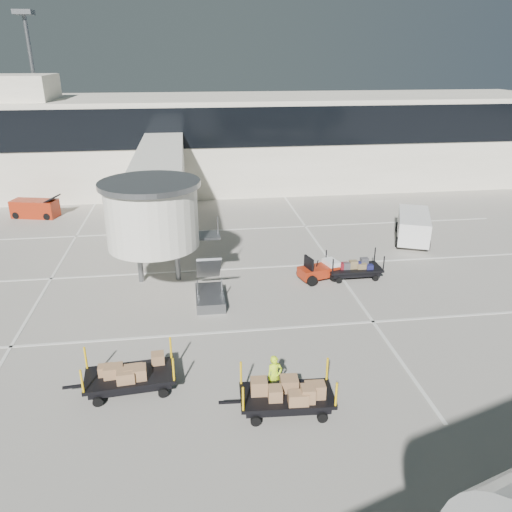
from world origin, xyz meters
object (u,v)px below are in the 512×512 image
object	(u,v)px
box_cart_near	(288,396)
ground_worker	(275,376)
baggage_tug	(319,271)
minivan	(413,224)
belt_loader	(35,209)
box_cart_far	(133,375)
suitcase_cart	(352,269)

from	to	relation	value
box_cart_near	ground_worker	bearing A→B (deg)	110.59
baggage_tug	box_cart_near	distance (m)	11.22
minivan	belt_loader	distance (m)	27.69
baggage_tug	ground_worker	world-z (taller)	ground_worker
minivan	ground_worker	bearing A→B (deg)	-106.04
box_cart_far	ground_worker	distance (m)	5.22
baggage_tug	suitcase_cart	world-z (taller)	suitcase_cart
baggage_tug	box_cart_near	world-z (taller)	box_cart_near
box_cart_far	minivan	distance (m)	21.99
suitcase_cart	minivan	world-z (taller)	minivan
baggage_tug	minivan	world-z (taller)	minivan
belt_loader	box_cart_near	bearing A→B (deg)	-44.82
suitcase_cart	belt_loader	size ratio (longest dim) A/B	0.96
box_cart_near	ground_worker	distance (m)	1.03
box_cart_near	minivan	distance (m)	19.72
suitcase_cart	belt_loader	xyz separation A→B (m)	(-20.43, 13.98, 0.16)
box_cart_far	belt_loader	size ratio (longest dim) A/B	1.07
minivan	box_cart_near	bearing A→B (deg)	-103.59
box_cart_near	belt_loader	size ratio (longest dim) A/B	1.05
box_cart_near	belt_loader	world-z (taller)	belt_loader
belt_loader	ground_worker	bearing A→B (deg)	-44.33
box_cart_far	belt_loader	xyz separation A→B (m)	(-9.32, 22.56, 0.05)
box_cart_far	belt_loader	distance (m)	24.41
belt_loader	suitcase_cart	bearing A→B (deg)	-20.17
box_cart_near	box_cart_far	distance (m)	5.77
box_cart_near	belt_loader	distance (m)	28.64
box_cart_near	ground_worker	xyz separation A→B (m)	(-0.30, 0.97, 0.17)
baggage_tug	box_cart_near	size ratio (longest dim) A/B	0.59
belt_loader	baggage_tug	bearing A→B (deg)	-22.85
box_cart_near	box_cart_far	bearing A→B (deg)	162.98
box_cart_near	minivan	world-z (taller)	minivan
suitcase_cart	ground_worker	xyz separation A→B (m)	(-6.00, -9.61, 0.30)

